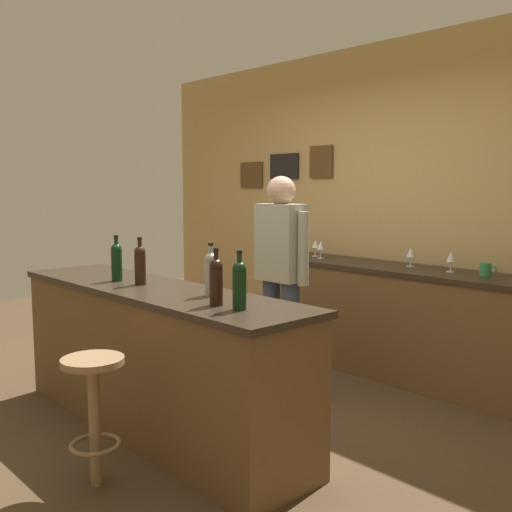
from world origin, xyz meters
The scene contains 16 objects.
ground_plane centered at (0.00, 0.00, 0.00)m, with size 10.00×10.00×0.00m, color #4C3823.
back_wall centered at (-0.01, 2.03, 1.40)m, with size 6.00×0.09×2.80m.
bar_counter centered at (0.00, -0.40, 0.46)m, with size 2.47×0.60×0.92m.
side_counter centered at (0.40, 1.65, 0.45)m, with size 2.63×0.56×0.90m.
bartender centered at (0.09, 0.64, 0.94)m, with size 0.52×0.21×1.62m.
bar_stool centered at (0.40, -1.03, 0.46)m, with size 0.32×0.32×0.68m.
wine_bottle_a centered at (-0.37, -0.44, 1.06)m, with size 0.07×0.07×0.31m.
wine_bottle_b centered at (-0.14, -0.41, 1.06)m, with size 0.07×0.07×0.31m.
wine_bottle_c centered at (0.47, -0.31, 1.06)m, with size 0.07×0.07×0.31m.
wine_bottle_d centered at (0.71, -0.47, 1.06)m, with size 0.07×0.07×0.31m.
wine_bottle_e centered at (0.87, -0.45, 1.06)m, with size 0.07×0.07×0.31m.
wine_glass_a centered at (-0.50, 1.69, 1.01)m, with size 0.07×0.07×0.16m.
wine_glass_b centered at (-0.38, 1.62, 1.01)m, with size 0.07×0.07×0.16m.
wine_glass_c centered at (0.48, 1.73, 1.01)m, with size 0.07×0.07×0.16m.
wine_glass_d centered at (0.86, 1.69, 1.01)m, with size 0.07×0.07×0.16m.
coffee_mug centered at (1.13, 1.70, 0.95)m, with size 0.12×0.08×0.09m.
Camera 1 is at (3.10, -2.40, 1.55)m, focal length 41.46 mm.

